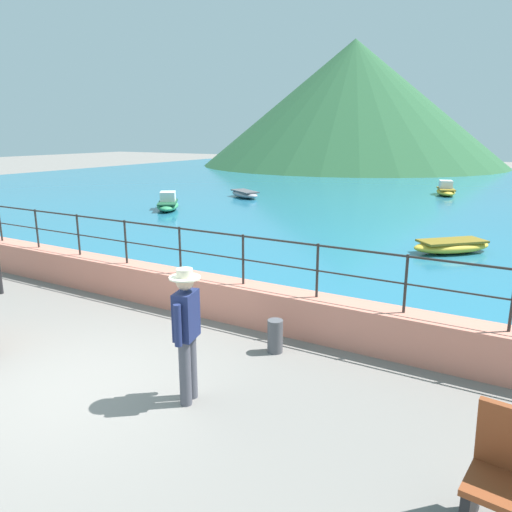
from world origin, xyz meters
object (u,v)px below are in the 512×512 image
(person_walking, at_px, (187,329))
(boat_3, at_px, (168,204))
(bollard, at_px, (275,336))
(boat_0, at_px, (245,194))
(boat_6, at_px, (446,190))
(boat_4, at_px, (452,246))

(person_walking, height_order, boat_3, person_walking)
(bollard, xyz_separation_m, boat_0, (-9.88, 15.16, -0.01))
(person_walking, xyz_separation_m, boat_6, (-0.87, 23.29, -0.65))
(person_walking, height_order, bollard, person_walking)
(person_walking, distance_m, boat_3, 15.75)
(boat_3, distance_m, boat_6, 14.88)
(person_walking, height_order, boat_6, person_walking)
(person_walking, height_order, boat_4, person_walking)
(bollard, height_order, boat_4, bollard)
(bollard, bearing_deg, boat_4, 80.68)
(person_walking, relative_size, boat_4, 0.77)
(boat_4, bearing_deg, bollard, -99.32)
(boat_4, bearing_deg, boat_3, 170.29)
(bollard, distance_m, boat_0, 18.10)
(bollard, bearing_deg, person_walking, -98.63)
(boat_0, bearing_deg, boat_6, 35.90)
(boat_3, bearing_deg, boat_0, 81.62)
(bollard, height_order, boat_3, boat_3)
(boat_4, bearing_deg, boat_0, 147.33)
(person_walking, xyz_separation_m, boat_4, (1.58, 9.79, -0.72))
(boat_0, height_order, boat_3, boat_3)
(boat_6, bearing_deg, person_walking, -87.86)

